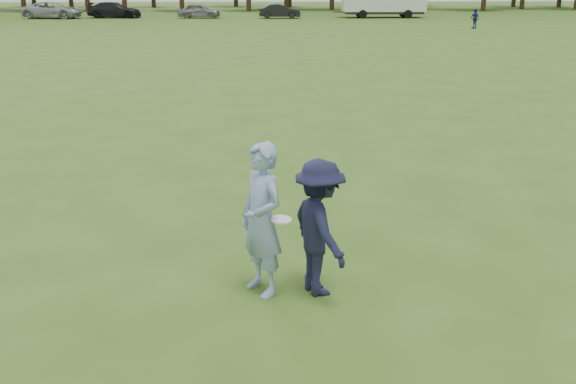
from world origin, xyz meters
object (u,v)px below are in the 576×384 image
at_px(car_c, 52,10).
at_px(car_f, 280,11).
at_px(player_far_b, 475,19).
at_px(car_d, 114,10).
at_px(car_e, 199,11).
at_px(thrower, 262,220).
at_px(defender, 320,228).

relative_size(car_c, car_f, 1.39).
height_order(player_far_b, car_d, player_far_b).
relative_size(car_c, car_e, 1.37).
height_order(thrower, car_c, thrower).
height_order(thrower, car_e, thrower).
relative_size(player_far_b, car_e, 0.37).
distance_m(player_far_b, car_d, 34.34).
bearing_deg(car_e, defender, -169.49).
bearing_deg(thrower, car_d, 159.82).
bearing_deg(car_c, defender, -155.11).
height_order(car_c, car_e, car_c).
xyz_separation_m(player_far_b, car_f, (-15.05, 13.20, -0.10)).
bearing_deg(player_far_b, defender, -42.77).
bearing_deg(car_d, player_far_b, -110.72).
relative_size(car_e, car_f, 1.02).
height_order(car_e, car_f, car_e).
bearing_deg(thrower, car_f, 144.67).
distance_m(player_far_b, car_c, 39.41).
bearing_deg(car_f, player_far_b, -130.79).
xyz_separation_m(defender, car_e, (-6.93, 59.44, -0.23)).
distance_m(thrower, car_f, 58.90).
distance_m(car_c, car_e, 14.10).
xyz_separation_m(car_d, car_e, (8.32, -0.67, -0.05)).
bearing_deg(car_e, thrower, -170.22).
bearing_deg(player_far_b, car_e, -144.57).
relative_size(thrower, car_f, 0.52).
xyz_separation_m(thrower, player_far_b, (16.68, 45.68, -0.28)).
distance_m(thrower, player_far_b, 48.63).
bearing_deg(car_f, thrower, 178.89).
relative_size(car_d, car_e, 1.26).
xyz_separation_m(thrower, defender, (0.76, -0.03, -0.11)).
bearing_deg(player_far_b, car_f, -154.82).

